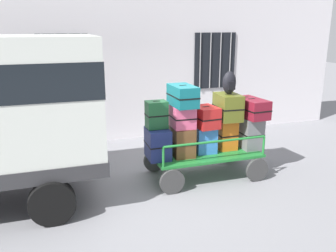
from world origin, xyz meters
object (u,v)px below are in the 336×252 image
Objects in this scene: suitcase_left_middle at (157,115)px; suitcase_right_bottom at (248,132)px; suitcase_left_bottom at (158,144)px; suitcase_midright_middle at (228,107)px; suitcase_midleft_bottom at (182,141)px; suitcase_midleft_top at (183,96)px; suitcase_midright_bottom at (227,134)px; backpack at (229,83)px; suitcase_right_middle at (251,108)px; suitcase_center_middle at (206,117)px; suitcase_center_bottom at (206,140)px; suitcase_midleft_middle at (182,116)px; luggage_cart at (204,157)px.

suitcase_left_middle is 0.77× the size of suitcase_right_bottom.
suitcase_left_bottom is 0.87× the size of suitcase_midright_middle.
suitcase_left_middle reaches higher than suitcase_midleft_bottom.
suitcase_midleft_top is 1.02m from suitcase_midright_middle.
suitcase_midright_bottom is at bearing 1.20° from suitcase_midleft_bottom.
suitcase_midleft_top is 1.64× the size of backpack.
suitcase_midleft_top reaches higher than suitcase_left_bottom.
suitcase_right_bottom is 1.15m from backpack.
suitcase_right_middle reaches higher than suitcase_midright_bottom.
suitcase_midleft_top is at bearing -176.34° from suitcase_center_middle.
suitcase_midleft_top reaches higher than suitcase_right_middle.
suitcase_left_bottom reaches higher than suitcase_center_bottom.
suitcase_midright_bottom is at bearing 1.00° from suitcase_midleft_middle.
suitcase_midright_bottom is (0.49, 0.06, 0.05)m from suitcase_center_bottom.
suitcase_left_middle is at bearing 90.00° from suitcase_left_bottom.
suitcase_midleft_bottom is at bearing -178.80° from suitcase_midright_bottom.
suitcase_midright_middle is at bearing 1.45° from suitcase_midleft_middle.
suitcase_center_bottom is 0.77× the size of suitcase_right_bottom.
suitcase_left_bottom is 1.12× the size of suitcase_left_middle.
suitcase_left_bottom is at bearing -90.00° from suitcase_left_middle.
suitcase_right_bottom is at bearing 1.52° from suitcase_center_middle.
suitcase_center_middle is at bearing -90.00° from luggage_cart.
suitcase_left_bottom is at bearing -178.33° from suitcase_center_middle.
suitcase_midleft_top is at bearing -176.15° from luggage_cart.
suitcase_center_bottom is 0.50m from suitcase_midright_bottom.
suitcase_left_bottom is 0.94× the size of suitcase_midleft_bottom.
suitcase_midleft_top is 1.17× the size of suitcase_midright_bottom.
suitcase_midleft_top is 1.04m from suitcase_center_bottom.
luggage_cart is 3.88× the size of suitcase_center_middle.
suitcase_midleft_bottom is at bearing 179.52° from backpack.
luggage_cart is 3.32× the size of suitcase_right_bottom.
suitcase_midright_middle is 0.48m from backpack.
suitcase_right_middle reaches higher than suitcase_left_bottom.
backpack reaches higher than suitcase_center_bottom.
suitcase_left_middle is 0.62× the size of suitcase_right_middle.
suitcase_right_middle is 1.87× the size of backpack.
suitcase_midleft_bottom is (0.49, -0.03, -0.55)m from suitcase_left_middle.
suitcase_center_bottom is 0.83× the size of suitcase_midright_bottom.
suitcase_midleft_middle is at bearing 179.21° from luggage_cart.
suitcase_midright_middle is at bearing 1.65° from suitcase_midleft_bottom.
suitcase_midleft_middle is 0.98m from suitcase_midright_middle.
suitcase_midleft_bottom is 0.65m from suitcase_center_middle.
suitcase_midleft_middle is 0.40m from suitcase_midleft_top.
suitcase_center_bottom is 1.16× the size of backpack.
suitcase_center_middle is at bearing 179.61° from backpack.
suitcase_left_bottom is 0.49m from suitcase_midleft_bottom.
suitcase_midleft_middle is at bearing 179.31° from backpack.
suitcase_midleft_bottom is 1.20× the size of suitcase_center_bottom.
suitcase_left_middle is at bearing 172.37° from suitcase_midleft_top.
suitcase_left_middle is (-0.98, 0.03, 0.93)m from luggage_cart.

